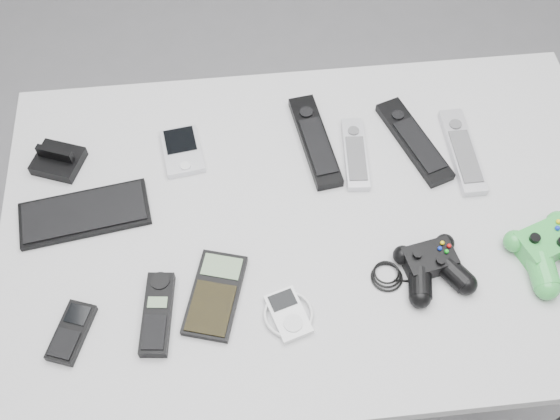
{
  "coord_description": "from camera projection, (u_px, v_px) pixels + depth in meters",
  "views": [
    {
      "loc": [
        -0.08,
        -0.72,
        1.84
      ],
      "look_at": [
        -0.01,
        -0.07,
        0.81
      ],
      "focal_mm": 42.0,
      "sensor_mm": 36.0,
      "label": 1
    }
  ],
  "objects": [
    {
      "name": "pda",
      "position": [
        182.0,
        151.0,
        1.31
      ],
      "size": [
        0.09,
        0.12,
        0.02
      ],
      "primitive_type": "cube",
      "rotation": [
        0.0,
        0.0,
        0.14
      ],
      "color": "silver",
      "rests_on": "desk"
    },
    {
      "name": "desk",
      "position": [
        314.0,
        236.0,
        1.29
      ],
      "size": [
        1.18,
        0.76,
        0.79
      ],
      "color": "#ADADB0",
      "rests_on": "floor"
    },
    {
      "name": "remote_silver_b",
      "position": [
        462.0,
        151.0,
        1.3
      ],
      "size": [
        0.05,
        0.21,
        0.02
      ],
      "primitive_type": "cube",
      "rotation": [
        0.0,
        0.0,
        0.0
      ],
      "color": "#BAB9C1",
      "rests_on": "desk"
    },
    {
      "name": "remote_black_b",
      "position": [
        414.0,
        141.0,
        1.32
      ],
      "size": [
        0.12,
        0.23,
        0.02
      ],
      "primitive_type": "cube",
      "rotation": [
        0.0,
        0.0,
        0.33
      ],
      "color": "black",
      "rests_on": "desk"
    },
    {
      "name": "cordless_handset",
      "position": [
        157.0,
        314.0,
        1.11
      ],
      "size": [
        0.06,
        0.15,
        0.02
      ],
      "primitive_type": "cube",
      "rotation": [
        0.0,
        0.0,
        -0.11
      ],
      "color": "black",
      "rests_on": "desk"
    },
    {
      "name": "dock_bracket",
      "position": [
        57.0,
        157.0,
        1.28
      ],
      "size": [
        0.11,
        0.1,
        0.05
      ],
      "primitive_type": "cube",
      "rotation": [
        0.0,
        0.0,
        -0.37
      ],
      "color": "black",
      "rests_on": "desk"
    },
    {
      "name": "controller_black",
      "position": [
        432.0,
        265.0,
        1.15
      ],
      "size": [
        0.24,
        0.17,
        0.04
      ],
      "primitive_type": null,
      "rotation": [
        0.0,
        0.0,
        0.19
      ],
      "color": "black",
      "rests_on": "desk"
    },
    {
      "name": "remote_black_a",
      "position": [
        315.0,
        140.0,
        1.32
      ],
      "size": [
        0.08,
        0.23,
        0.02
      ],
      "primitive_type": "cube",
      "rotation": [
        0.0,
        0.0,
        0.14
      ],
      "color": "black",
      "rests_on": "desk"
    },
    {
      "name": "pda_keyboard",
      "position": [
        84.0,
        213.0,
        1.23
      ],
      "size": [
        0.25,
        0.14,
        0.01
      ],
      "primitive_type": "cube",
      "rotation": [
        0.0,
        0.0,
        0.15
      ],
      "color": "black",
      "rests_on": "desk"
    },
    {
      "name": "mp3_player",
      "position": [
        288.0,
        314.0,
        1.12
      ],
      "size": [
        0.11,
        0.11,
        0.02
      ],
      "primitive_type": "cube",
      "rotation": [
        0.0,
        0.0,
        0.29
      ],
      "color": "silver",
      "rests_on": "desk"
    },
    {
      "name": "controller_green",
      "position": [
        551.0,
        248.0,
        1.17
      ],
      "size": [
        0.19,
        0.19,
        0.05
      ],
      "primitive_type": null,
      "rotation": [
        0.0,
        0.0,
        0.34
      ],
      "color": "#227D3C",
      "rests_on": "desk"
    },
    {
      "name": "remote_silver_a",
      "position": [
        355.0,
        153.0,
        1.3
      ],
      "size": [
        0.06,
        0.18,
        0.02
      ],
      "primitive_type": "cube",
      "rotation": [
        0.0,
        0.0,
        -0.08
      ],
      "color": "silver",
      "rests_on": "desk"
    },
    {
      "name": "mobile_phone",
      "position": [
        71.0,
        332.0,
        1.1
      ],
      "size": [
        0.08,
        0.12,
        0.02
      ],
      "primitive_type": "cube",
      "rotation": [
        0.0,
        0.0,
        -0.35
      ],
      "color": "black",
      "rests_on": "desk"
    },
    {
      "name": "floor",
      "position": [
        280.0,
        337.0,
        1.94
      ],
      "size": [
        3.5,
        3.5,
        0.0
      ],
      "primitive_type": "plane",
      "color": "gray",
      "rests_on": "ground"
    },
    {
      "name": "calculator",
      "position": [
        215.0,
        295.0,
        1.14
      ],
      "size": [
        0.12,
        0.18,
        0.02
      ],
      "primitive_type": "cube",
      "rotation": [
        0.0,
        0.0,
        -0.29
      ],
      "color": "black",
      "rests_on": "desk"
    }
  ]
}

